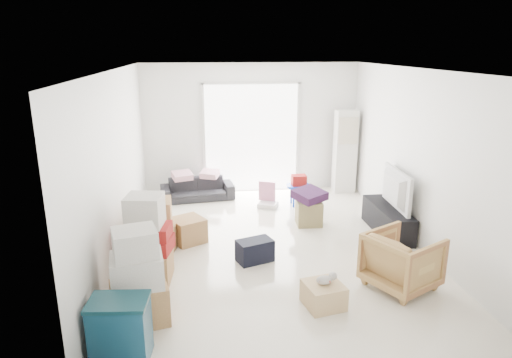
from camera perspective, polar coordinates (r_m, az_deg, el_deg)
The scene contains 21 objects.
room_shell at distance 6.74m, azimuth 2.21°, elevation 1.96°, with size 4.98×6.48×3.18m.
sliding_door at distance 9.65m, azimuth -0.58°, elevation 5.68°, with size 2.10×0.04×2.33m.
ac_tower at distance 9.81m, azimuth 11.05°, elevation 3.37°, with size 0.45×0.30×1.75m, color silver.
tv_console at distance 7.96m, azimuth 16.13°, elevation -4.91°, with size 0.41×1.36×0.45m, color black.
television at distance 7.86m, azimuth 16.30°, elevation -2.88°, with size 1.10×0.63×0.14m, color black.
sofa at distance 9.35m, azimuth -7.35°, elevation -0.83°, with size 1.47×0.43×0.57m, color #29282E.
pillow_left at distance 9.24m, azimuth -9.25°, elevation 1.11°, with size 0.36×0.29×0.12m, color #D69CB2.
pillow_right at distance 9.30m, azimuth -5.81°, elevation 1.35°, with size 0.34×0.27×0.12m, color #D69CB2.
armchair at distance 6.21m, azimuth 17.81°, elevation -9.41°, with size 0.79×0.74×0.81m, color tan.
storage_bins at distance 4.91m, azimuth -16.58°, elevation -17.59°, with size 0.61×0.45×0.66m.
box_stack_a at distance 5.36m, azimuth -14.54°, elevation -12.27°, with size 0.71×0.64×1.12m.
box_stack_b at distance 6.19m, azimuth -13.46°, elevation -7.96°, with size 0.72×0.63×1.19m.
box_stack_c at distance 7.10m, azimuth -12.35°, elevation -5.79°, with size 0.61×0.54×0.81m.
loose_box at distance 7.39m, azimuth -8.49°, elevation -6.33°, with size 0.47×0.47×0.39m, color tan.
duffel_bag at distance 6.69m, azimuth -0.15°, elevation -8.94°, with size 0.51×0.30×0.32m, color black.
ottoman at distance 8.06m, azimuth 6.61°, elevation -4.17°, with size 0.43×0.43×0.43m, color #978F57.
blanket at distance 7.96m, azimuth 6.68°, elevation -2.25°, with size 0.47×0.47×0.14m, color #3F1C46.
kids_table at distance 8.93m, azimuth 5.36°, elevation -0.62°, with size 0.48×0.48×0.61m.
toy_walker at distance 8.91m, azimuth 1.46°, elevation -2.61°, with size 0.45×0.43×0.47m.
wood_crate at distance 5.70m, azimuth 8.44°, elevation -14.13°, with size 0.44×0.44×0.29m, color tan.
plush_bunny at distance 5.61m, azimuth 8.80°, elevation -12.25°, with size 0.26×0.15×0.13m.
Camera 1 is at (-1.04, -6.45, 3.01)m, focal length 32.00 mm.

